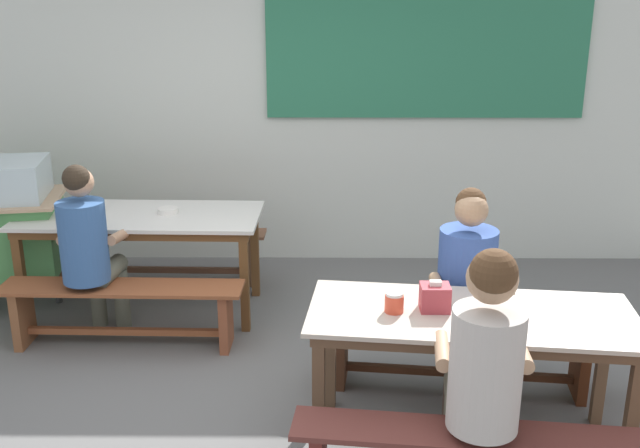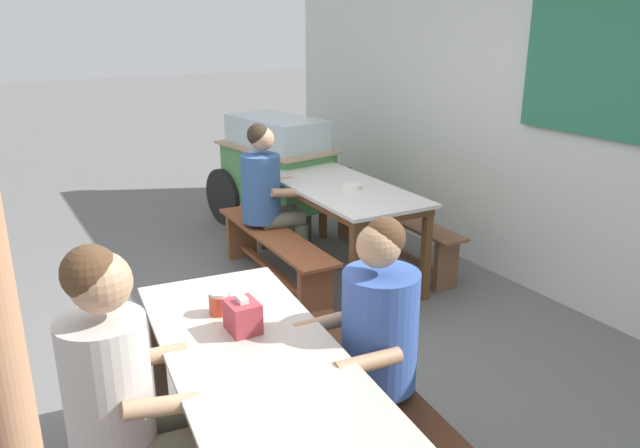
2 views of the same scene
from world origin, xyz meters
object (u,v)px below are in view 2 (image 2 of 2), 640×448
object	(u,v)px
bench_far_back	(392,228)
bench_near_back	(375,415)
dining_table_far	(337,193)
soup_bowl	(352,187)
food_cart	(275,164)
person_left_back_turned	(268,192)
tissue_box	(243,316)
dining_table_near	(255,369)
person_near_front	(126,386)
person_right_near_table	(368,341)
condiment_jar	(220,303)
wooden_support_post	(12,426)
bench_far_front	(274,250)

from	to	relation	value
bench_far_back	bench_near_back	bearing A→B (deg)	-38.06
dining_table_far	soup_bowl	distance (m)	0.22
food_cart	person_left_back_turned	xyz separation A→B (m)	(1.02, -0.56, 0.04)
tissue_box	dining_table_near	bearing A→B (deg)	-9.92
dining_table_near	tissue_box	xyz separation A→B (m)	(-0.19, 0.03, 0.15)
dining_table_near	person_near_front	distance (m)	0.51
person_near_front	person_right_near_table	bearing A→B (deg)	83.45
food_cart	condiment_jar	size ratio (longest dim) A/B	15.53
wooden_support_post	dining_table_far	bearing A→B (deg)	138.41
bench_far_back	tissue_box	bearing A→B (deg)	-49.43
person_near_front	condiment_jar	distance (m)	0.63
dining_table_far	bench_near_back	bearing A→B (deg)	-27.23
person_near_front	tissue_box	world-z (taller)	person_near_front
person_left_back_turned	tissue_box	size ratio (longest dim) A/B	7.94
tissue_box	bench_far_front	bearing A→B (deg)	150.77
dining_table_far	condiment_jar	bearing A→B (deg)	-44.47
condiment_jar	wooden_support_post	xyz separation A→B (m)	(1.20, -0.90, 0.44)
bench_near_back	dining_table_far	bearing A→B (deg)	152.77
bench_far_front	dining_table_near	bearing A→B (deg)	-27.71
soup_bowl	person_near_front	bearing A→B (deg)	-49.85
wooden_support_post	dining_table_near	bearing A→B (deg)	131.84
tissue_box	wooden_support_post	bearing A→B (deg)	-43.15
dining_table_far	food_cart	bearing A→B (deg)	177.44
dining_table_far	wooden_support_post	bearing A→B (deg)	-41.59
condiment_jar	food_cart	bearing A→B (deg)	149.65
condiment_jar	person_near_front	bearing A→B (deg)	-55.20
bench_far_front	condiment_jar	xyz separation A→B (m)	(1.73, -1.11, 0.53)
bench_near_back	wooden_support_post	world-z (taller)	wooden_support_post
dining_table_far	person_left_back_turned	world-z (taller)	person_left_back_turned
condiment_jar	dining_table_near	bearing A→B (deg)	-1.24
bench_near_back	tissue_box	bearing A→B (deg)	-115.17
bench_near_back	tissue_box	size ratio (longest dim) A/B	10.55
person_right_near_table	wooden_support_post	size ratio (longest dim) A/B	0.51
dining_table_near	person_near_front	world-z (taller)	person_near_front
person_right_near_table	soup_bowl	xyz separation A→B (m)	(-1.98, 1.20, 0.07)
dining_table_near	bench_far_back	bearing A→B (deg)	132.83
bench_far_front	wooden_support_post	world-z (taller)	wooden_support_post
person_right_near_table	tissue_box	distance (m)	0.56
dining_table_far	tissue_box	distance (m)	2.54
dining_table_near	soup_bowl	world-z (taller)	soup_bowl
tissue_box	bench_far_back	bearing A→B (deg)	130.57
bench_far_back	wooden_support_post	size ratio (longest dim) A/B	0.68
person_near_front	wooden_support_post	size ratio (longest dim) A/B	0.53
person_near_front	person_right_near_table	distance (m)	1.02
food_cart	tissue_box	bearing A→B (deg)	-28.33
food_cart	soup_bowl	size ratio (longest dim) A/B	11.18
person_near_front	condiment_jar	bearing A→B (deg)	124.80
soup_bowl	bench_far_back	bearing A→B (deg)	108.75
dining_table_near	bench_near_back	size ratio (longest dim) A/B	1.02
bench_far_back	dining_table_far	bearing A→B (deg)	-91.32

